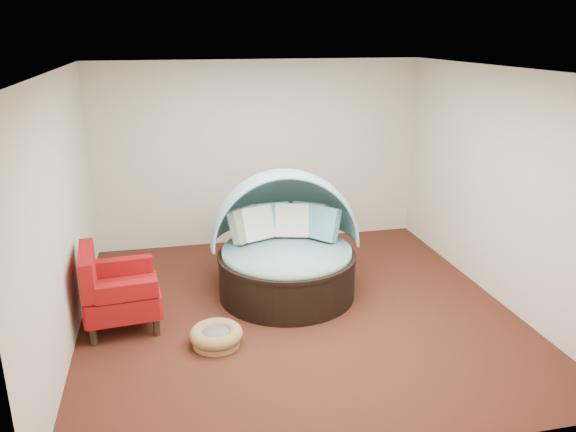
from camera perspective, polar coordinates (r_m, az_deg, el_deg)
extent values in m
plane|color=#4B1F15|center=(6.80, 1.00, -9.67)|extent=(5.00, 5.00, 0.00)
plane|color=beige|center=(8.64, -2.88, 6.32)|extent=(5.00, 0.00, 5.00)
plane|color=beige|center=(4.04, 9.56, -8.21)|extent=(5.00, 0.00, 5.00)
plane|color=beige|center=(6.19, -22.03, 0.15)|extent=(0.00, 5.00, 5.00)
plane|color=beige|center=(7.25, 20.65, 2.84)|extent=(0.00, 5.00, 5.00)
plane|color=white|center=(6.02, 1.15, 14.60)|extent=(5.00, 5.00, 0.00)
cylinder|color=black|center=(7.09, -0.12, -6.08)|extent=(1.84, 1.84, 0.52)
cylinder|color=black|center=(6.98, -0.13, -4.00)|extent=(1.86, 1.86, 0.05)
cylinder|color=#81B3AE|center=(6.97, -0.13, -3.71)|extent=(1.74, 1.74, 0.11)
cube|color=#305E39|center=(7.11, -4.39, -0.88)|extent=(0.49, 0.47, 0.45)
cube|color=white|center=(7.15, -3.19, -0.73)|extent=(0.50, 0.39, 0.45)
cube|color=#6AACB8|center=(7.29, -1.55, -0.34)|extent=(0.45, 0.28, 0.45)
cube|color=white|center=(7.26, 0.41, -0.42)|extent=(0.48, 0.34, 0.45)
cube|color=#305E39|center=(7.30, 2.10, -0.33)|extent=(0.50, 0.44, 0.45)
cube|color=#6AACB8|center=(7.16, 3.53, -0.71)|extent=(0.47, 0.49, 0.45)
cylinder|color=olive|center=(6.18, -7.27, -12.57)|extent=(0.58, 0.58, 0.06)
torus|color=olive|center=(6.14, -7.31, -11.80)|extent=(0.66, 0.66, 0.14)
cylinder|color=slate|center=(6.15, -7.30, -11.95)|extent=(0.39, 0.39, 0.09)
cylinder|color=black|center=(6.44, -19.15, -11.47)|extent=(0.08, 0.08, 0.20)
cylinder|color=black|center=(7.02, -19.12, -8.89)|extent=(0.08, 0.08, 0.20)
cylinder|color=black|center=(6.44, -13.22, -10.90)|extent=(0.08, 0.08, 0.20)
cylinder|color=black|center=(7.02, -13.72, -8.37)|extent=(0.08, 0.08, 0.20)
cube|color=#9A1203|center=(6.61, -16.49, -8.02)|extent=(0.89, 0.89, 0.28)
cube|color=#9A1203|center=(6.47, -19.70, -5.24)|extent=(0.23, 0.83, 0.48)
cube|color=#9A1203|center=(6.20, -16.06, -7.36)|extent=(0.67, 0.19, 0.20)
cube|color=#9A1203|center=(6.84, -16.33, -4.91)|extent=(0.67, 0.19, 0.20)
cube|color=black|center=(6.78, -15.59, -6.58)|extent=(0.59, 0.59, 0.04)
cube|color=black|center=(6.91, -15.38, -8.87)|extent=(0.52, 0.52, 0.03)
cube|color=black|center=(6.67, -16.29, -9.14)|extent=(0.06, 0.06, 0.39)
cube|color=black|center=(6.97, -17.37, -7.99)|extent=(0.06, 0.06, 0.39)
cube|color=black|center=(6.78, -13.45, -8.42)|extent=(0.06, 0.06, 0.39)
cube|color=black|center=(7.08, -14.64, -7.32)|extent=(0.06, 0.06, 0.39)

